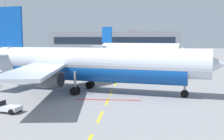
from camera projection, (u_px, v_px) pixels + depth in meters
apron_paint_markings at (116, 82)px, 48.24m from camera, size 8.00×93.48×0.01m
airliner_foreground at (92, 64)px, 38.55m from camera, size 34.55×33.75×12.20m
airliner_mid_left at (138, 49)px, 98.06m from camera, size 32.73×30.83×12.16m
fuel_service_truck at (9, 68)px, 56.66m from camera, size 4.63×7.40×3.14m
apron_light_mast_near at (4, 8)px, 74.06m from camera, size 1.80×1.80×25.14m
terminal_satellite at (115, 41)px, 186.08m from camera, size 83.95×19.40×14.18m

